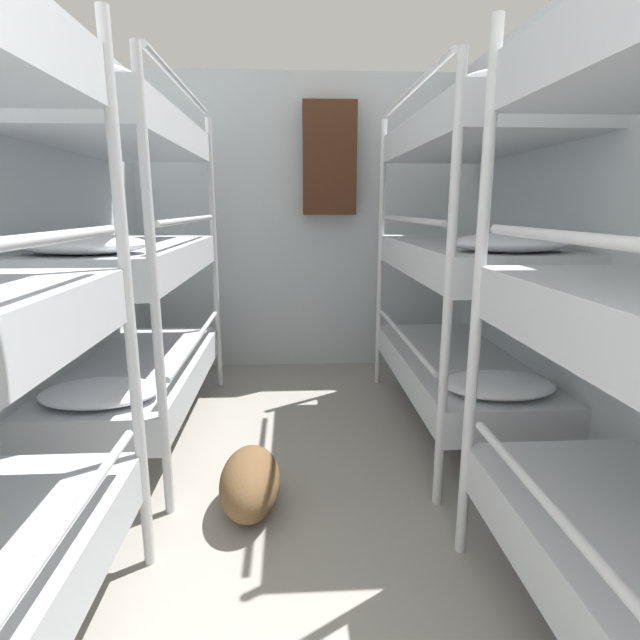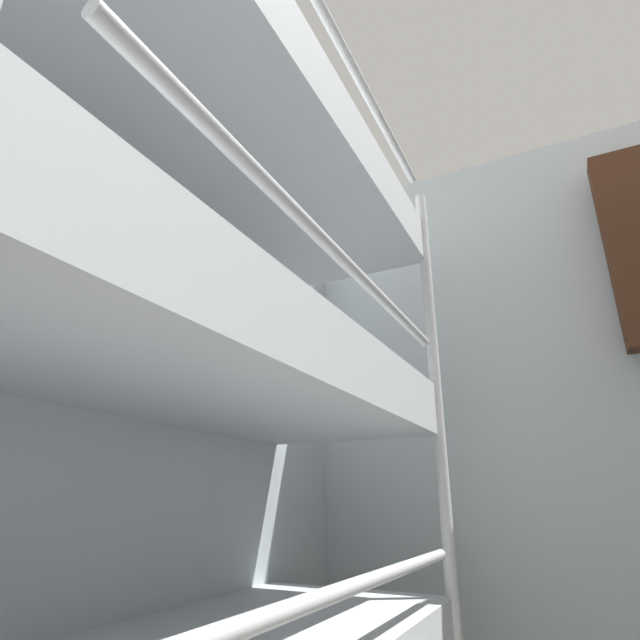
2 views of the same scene
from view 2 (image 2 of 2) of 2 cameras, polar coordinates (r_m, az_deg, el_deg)
name	(u,v)px [view 2 (image 2 of 2)]	position (r m, az deg, el deg)	size (l,w,h in m)	color
wall_back	(617,384)	(2.48, 30.83, -6.33)	(2.84, 0.06, 2.50)	silver
bunk_stack_left_far	(210,359)	(1.30, -12.49, -4.43)	(0.74, 1.77, 2.08)	silver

